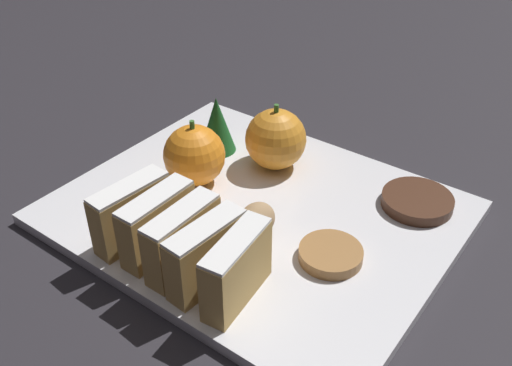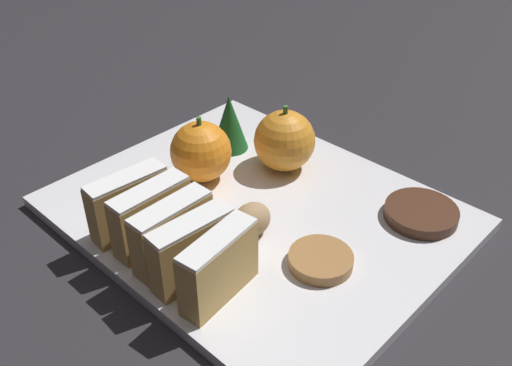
% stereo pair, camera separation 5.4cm
% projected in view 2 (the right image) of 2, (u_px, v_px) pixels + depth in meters
% --- Properties ---
extents(ground_plane, '(6.00, 6.00, 0.00)m').
position_uv_depth(ground_plane, '(256.00, 218.00, 0.57)').
color(ground_plane, '#28262B').
extents(serving_platter, '(0.30, 0.37, 0.01)m').
position_uv_depth(serving_platter, '(256.00, 213.00, 0.56)').
color(serving_platter, white).
rests_on(serving_platter, ground_plane).
extents(stollen_slice_front, '(0.08, 0.03, 0.06)m').
position_uv_depth(stollen_slice_front, '(219.00, 267.00, 0.45)').
color(stollen_slice_front, tan).
rests_on(stollen_slice_front, serving_platter).
extents(stollen_slice_second, '(0.08, 0.03, 0.06)m').
position_uv_depth(stollen_slice_second, '(193.00, 250.00, 0.47)').
color(stollen_slice_second, tan).
rests_on(stollen_slice_second, serving_platter).
extents(stollen_slice_third, '(0.08, 0.02, 0.06)m').
position_uv_depth(stollen_slice_third, '(171.00, 233.00, 0.48)').
color(stollen_slice_third, tan).
rests_on(stollen_slice_third, serving_platter).
extents(stollen_slice_fourth, '(0.08, 0.02, 0.06)m').
position_uv_depth(stollen_slice_fourth, '(152.00, 216.00, 0.50)').
color(stollen_slice_fourth, tan).
rests_on(stollen_slice_fourth, serving_platter).
extents(stollen_slice_fifth, '(0.08, 0.03, 0.06)m').
position_uv_depth(stollen_slice_fifth, '(129.00, 204.00, 0.52)').
color(stollen_slice_fifth, tan).
rests_on(stollen_slice_fifth, serving_platter).
extents(orange_near, '(0.07, 0.07, 0.07)m').
position_uv_depth(orange_near, '(285.00, 141.00, 0.60)').
color(orange_near, orange).
rests_on(orange_near, serving_platter).
extents(orange_far, '(0.06, 0.06, 0.07)m').
position_uv_depth(orange_far, '(200.00, 152.00, 0.59)').
color(orange_far, orange).
rests_on(orange_far, serving_platter).
extents(walnut, '(0.04, 0.03, 0.03)m').
position_uv_depth(walnut, '(252.00, 219.00, 0.52)').
color(walnut, tan).
rests_on(walnut, serving_platter).
extents(chocolate_cookie, '(0.07, 0.07, 0.01)m').
position_uv_depth(chocolate_cookie, '(421.00, 213.00, 0.54)').
color(chocolate_cookie, '#472819').
rests_on(chocolate_cookie, serving_platter).
extents(gingerbread_cookie, '(0.06, 0.06, 0.01)m').
position_uv_depth(gingerbread_cookie, '(321.00, 260.00, 0.49)').
color(gingerbread_cookie, '#A3703D').
rests_on(gingerbread_cookie, serving_platter).
extents(evergreen_sprig, '(0.04, 0.04, 0.07)m').
position_uv_depth(evergreen_sprig, '(230.00, 122.00, 0.64)').
color(evergreen_sprig, '#195623').
rests_on(evergreen_sprig, serving_platter).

